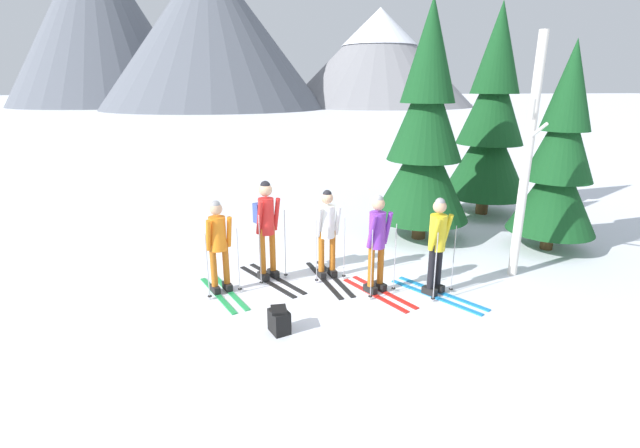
{
  "coord_description": "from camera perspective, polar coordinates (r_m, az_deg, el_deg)",
  "views": [
    {
      "loc": [
        -1.37,
        -7.37,
        3.44
      ],
      "look_at": [
        0.06,
        0.35,
        1.05
      ],
      "focal_mm": 25.43,
      "sensor_mm": 36.0,
      "label": 1
    }
  ],
  "objects": [
    {
      "name": "skier_in_orange",
      "position": [
        7.84,
        -12.65,
        -2.47
      ],
      "size": [
        0.87,
        1.61,
        1.64
      ],
      "color": "green",
      "rests_on": "ground"
    },
    {
      "name": "backpack_on_snow_front",
      "position": [
        6.74,
        -5.16,
        -11.99
      ],
      "size": [
        0.33,
        0.38,
        0.38
      ],
      "color": "black",
      "rests_on": "ground"
    },
    {
      "name": "pine_tree_mid",
      "position": [
        10.76,
        27.93,
        7.24
      ],
      "size": [
        1.8,
        1.8,
        4.35
      ],
      "color": "#51381E",
      "rests_on": "ground"
    },
    {
      "name": "ground_plane",
      "position": [
        8.24,
        0.04,
        -7.72
      ],
      "size": [
        400.0,
        400.0,
        0.0
      ],
      "primitive_type": "plane",
      "color": "white"
    },
    {
      "name": "skier_in_white",
      "position": [
        8.25,
        0.92,
        -0.92
      ],
      "size": [
        0.62,
        1.78,
        1.68
      ],
      "color": "black",
      "rests_on": "ground"
    },
    {
      "name": "skier_in_purple",
      "position": [
        7.69,
        7.23,
        -2.02
      ],
      "size": [
        0.95,
        1.55,
        1.74
      ],
      "color": "red",
      "rests_on": "ground"
    },
    {
      "name": "skier_in_yellow",
      "position": [
        7.83,
        14.57,
        -2.34
      ],
      "size": [
        1.21,
        1.67,
        1.71
      ],
      "color": "#1E84D1",
      "rests_on": "ground"
    },
    {
      "name": "mountain_ridge_distant",
      "position": [
        85.05,
        -14.04,
        22.38
      ],
      "size": [
        81.63,
        49.1,
        29.16
      ],
      "color": "slate",
      "rests_on": "ground"
    },
    {
      "name": "pine_tree_far",
      "position": [
        13.17,
        20.71,
        11.87
      ],
      "size": [
        2.28,
        2.28,
        5.5
      ],
      "color": "#51381E",
      "rests_on": "ground"
    },
    {
      "name": "birch_tree_tall",
      "position": [
        8.88,
        24.61,
        7.31
      ],
      "size": [
        0.3,
        0.53,
        4.33
      ],
      "color": "silver",
      "rests_on": "ground"
    },
    {
      "name": "pine_tree_near",
      "position": [
        10.48,
        13.08,
        10.79
      ],
      "size": [
        2.17,
        2.17,
        5.24
      ],
      "color": "#51381E",
      "rests_on": "ground"
    },
    {
      "name": "skier_in_red",
      "position": [
        8.22,
        -6.77,
        -0.01
      ],
      "size": [
        1.13,
        1.69,
        1.86
      ],
      "color": "black",
      "rests_on": "ground"
    }
  ]
}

